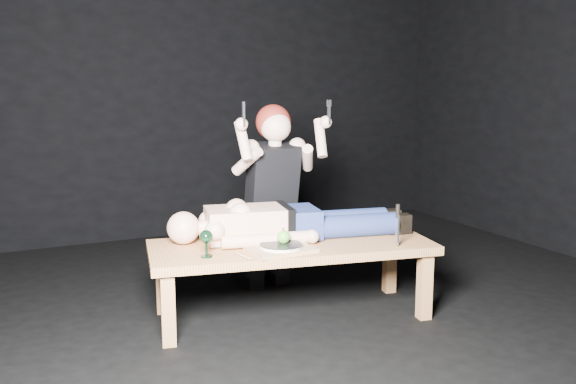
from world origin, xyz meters
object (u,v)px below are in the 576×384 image
(serving_tray, at_px, (281,249))
(goblet, at_px, (206,244))
(table, at_px, (292,280))
(lying_man, at_px, (293,218))
(carving_knife, at_px, (397,225))
(kneeling_woman, at_px, (268,195))

(serving_tray, height_order, goblet, goblet)
(serving_tray, distance_m, goblet, 0.43)
(serving_tray, bearing_deg, table, 45.38)
(lying_man, bearing_deg, carving_knife, -34.14)
(kneeling_woman, relative_size, goblet, 8.51)
(table, bearing_deg, carving_knife, -21.40)
(lying_man, xyz_separation_m, carving_knife, (0.45, -0.45, 0.00))
(lying_man, distance_m, kneeling_woman, 0.43)
(table, distance_m, kneeling_woman, 0.69)
(serving_tray, bearing_deg, lying_man, 51.42)
(lying_man, height_order, carving_knife, carving_knife)
(table, height_order, carving_knife, carving_knife)
(kneeling_woman, height_order, carving_knife, kneeling_woman)
(table, relative_size, lying_man, 1.07)
(table, bearing_deg, kneeling_woman, 91.09)
(serving_tray, bearing_deg, goblet, 170.78)
(serving_tray, relative_size, goblet, 2.34)
(table, xyz_separation_m, kneeling_woman, (0.09, 0.54, 0.42))
(lying_man, xyz_separation_m, kneeling_woman, (0.02, 0.42, 0.07))
(serving_tray, bearing_deg, carving_knife, -16.34)
(lying_man, distance_m, carving_knife, 0.64)
(carving_knife, bearing_deg, table, 158.60)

